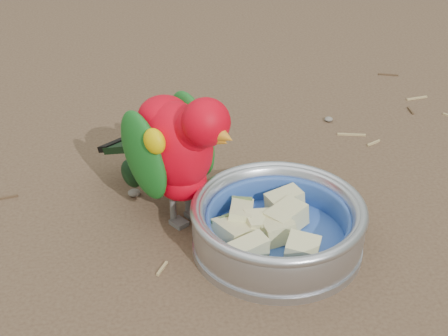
{
  "coord_description": "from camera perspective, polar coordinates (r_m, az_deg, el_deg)",
  "views": [
    {
      "loc": [
        -0.17,
        -0.65,
        0.51
      ],
      "look_at": [
        -0.07,
        0.04,
        0.08
      ],
      "focal_mm": 55.0,
      "sensor_mm": 36.0,
      "label": 1
    }
  ],
  "objects": [
    {
      "name": "bowl_wall",
      "position": [
        0.81,
        4.52,
        -4.49
      ],
      "size": [
        0.2,
        0.2,
        0.04
      ],
      "primitive_type": null,
      "color": "#B2B2BA",
      "rests_on": "food_bowl"
    },
    {
      "name": "fruit_wedges",
      "position": [
        0.81,
        4.5,
        -4.9
      ],
      "size": [
        0.12,
        0.12,
        0.03
      ],
      "primitive_type": null,
      "color": "beige",
      "rests_on": "food_bowl"
    },
    {
      "name": "food_bowl",
      "position": [
        0.82,
        4.43,
        -6.18
      ],
      "size": [
        0.2,
        0.2,
        0.02
      ],
      "primitive_type": "cylinder",
      "color": "#B2B2BA",
      "rests_on": "ground"
    },
    {
      "name": "lory_parrot",
      "position": [
        0.83,
        -3.96,
        0.95
      ],
      "size": [
        0.21,
        0.24,
        0.18
      ],
      "primitive_type": null,
      "rotation": [
        0.0,
        0.0,
        -2.52
      ],
      "color": "red",
      "rests_on": "ground"
    },
    {
      "name": "ground_debris",
      "position": [
        0.91,
        1.67,
        -2.28
      ],
      "size": [
        0.9,
        0.8,
        0.01
      ],
      "primitive_type": null,
      "color": "tan",
      "rests_on": "ground"
    },
    {
      "name": "ground",
      "position": [
        0.85,
        5.14,
        -5.72
      ],
      "size": [
        60.0,
        60.0,
        0.0
      ],
      "primitive_type": "plane",
      "color": "brown"
    }
  ]
}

